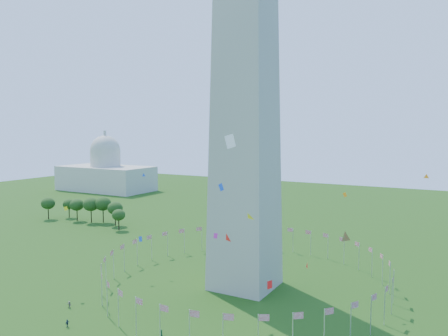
# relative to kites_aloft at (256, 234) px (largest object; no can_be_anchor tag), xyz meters

# --- Properties ---
(flag_ring) EXTENTS (80.24, 80.24, 9.00)m
(flag_ring) POSITION_rel_kites_aloft_xyz_m (-15.02, 25.18, -18.00)
(flag_ring) COLOR silver
(flag_ring) RESTS_ON ground
(capitol_building) EXTENTS (70.00, 35.00, 46.00)m
(capitol_building) POSITION_rel_kites_aloft_xyz_m (-195.02, 155.18, 0.50)
(capitol_building) COLOR beige
(capitol_building) RESTS_ON ground
(kites_aloft) EXTENTS (107.72, 67.36, 38.04)m
(kites_aloft) POSITION_rel_kites_aloft_xyz_m (0.00, 0.00, 0.00)
(kites_aloft) COLOR yellow
(kites_aloft) RESTS_ON ground
(tree_line_west) EXTENTS (54.83, 15.75, 12.40)m
(tree_line_west) POSITION_rel_kites_aloft_xyz_m (-119.96, 66.52, -16.94)
(tree_line_west) COLOR #2B551C
(tree_line_west) RESTS_ON ground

